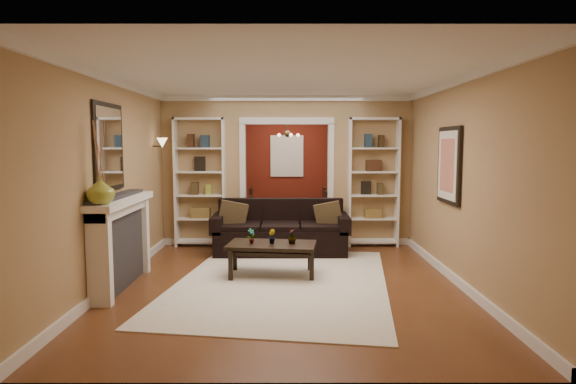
{
  "coord_description": "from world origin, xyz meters",
  "views": [
    {
      "loc": [
        0.01,
        -7.55,
        1.84
      ],
      "look_at": [
        0.02,
        -0.8,
        1.16
      ],
      "focal_mm": 30.0,
      "sensor_mm": 36.0,
      "label": 1
    }
  ],
  "objects_px": {
    "dining_table": "(288,218)",
    "bookshelf_left": "(200,183)",
    "sofa": "(281,227)",
    "bookshelf_right": "(373,183)",
    "coffee_table": "(272,260)",
    "fireplace": "(123,243)"
  },
  "relations": [
    {
      "from": "bookshelf_left",
      "to": "coffee_table",
      "type": "bearing_deg",
      "value": -55.98
    },
    {
      "from": "dining_table",
      "to": "coffee_table",
      "type": "bearing_deg",
      "value": 176.44
    },
    {
      "from": "coffee_table",
      "to": "fireplace",
      "type": "xyz_separation_m",
      "value": [
        -1.88,
        -0.54,
        0.35
      ]
    },
    {
      "from": "bookshelf_right",
      "to": "dining_table",
      "type": "xyz_separation_m",
      "value": [
        -1.53,
        1.57,
        -0.89
      ]
    },
    {
      "from": "sofa",
      "to": "dining_table",
      "type": "xyz_separation_m",
      "value": [
        0.12,
        2.15,
        -0.18
      ]
    },
    {
      "from": "dining_table",
      "to": "bookshelf_left",
      "type": "bearing_deg",
      "value": 135.12
    },
    {
      "from": "sofa",
      "to": "dining_table",
      "type": "bearing_deg",
      "value": 86.86
    },
    {
      "from": "bookshelf_left",
      "to": "dining_table",
      "type": "bearing_deg",
      "value": 45.12
    },
    {
      "from": "fireplace",
      "to": "coffee_table",
      "type": "bearing_deg",
      "value": 15.97
    },
    {
      "from": "sofa",
      "to": "bookshelf_left",
      "type": "height_order",
      "value": "bookshelf_left"
    },
    {
      "from": "sofa",
      "to": "bookshelf_right",
      "type": "relative_size",
      "value": 0.99
    },
    {
      "from": "bookshelf_left",
      "to": "dining_table",
      "type": "distance_m",
      "value": 2.39
    },
    {
      "from": "bookshelf_right",
      "to": "fireplace",
      "type": "relative_size",
      "value": 1.35
    },
    {
      "from": "coffee_table",
      "to": "bookshelf_left",
      "type": "distance_m",
      "value": 2.57
    },
    {
      "from": "coffee_table",
      "to": "dining_table",
      "type": "height_order",
      "value": "dining_table"
    },
    {
      "from": "sofa",
      "to": "coffee_table",
      "type": "xyz_separation_m",
      "value": [
        -0.1,
        -1.41,
        -0.21
      ]
    },
    {
      "from": "fireplace",
      "to": "dining_table",
      "type": "height_order",
      "value": "fireplace"
    },
    {
      "from": "sofa",
      "to": "bookshelf_left",
      "type": "distance_m",
      "value": 1.71
    },
    {
      "from": "bookshelf_left",
      "to": "bookshelf_right",
      "type": "xyz_separation_m",
      "value": [
        3.1,
        0.0,
        0.0
      ]
    },
    {
      "from": "coffee_table",
      "to": "fireplace",
      "type": "bearing_deg",
      "value": -157.05
    },
    {
      "from": "coffee_table",
      "to": "bookshelf_right",
      "type": "bearing_deg",
      "value": 55.57
    },
    {
      "from": "fireplace",
      "to": "bookshelf_right",
      "type": "bearing_deg",
      "value": 34.8
    }
  ]
}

